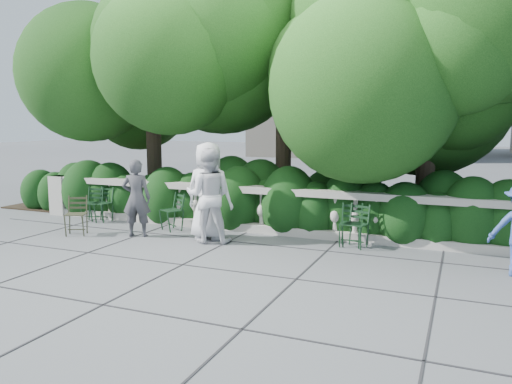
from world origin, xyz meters
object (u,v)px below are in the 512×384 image
at_px(chair_d, 349,248).
at_px(chair_e, 352,249).
at_px(person_woman_grey, 136,198).
at_px(person_casual_man, 209,196).
at_px(chair_b, 98,223).
at_px(person_businessman, 209,191).
at_px(chair_a, 89,223).
at_px(chair_c, 166,231).
at_px(chair_weathered, 75,236).

height_order(chair_d, chair_e, same).
bearing_deg(person_woman_grey, person_casual_man, 164.31).
relative_size(chair_b, person_casual_man, 0.45).
relative_size(chair_d, person_woman_grey, 0.52).
xyz_separation_m(chair_b, chair_d, (6.03, -0.09, 0.00)).
height_order(chair_b, person_businessman, person_businessman).
height_order(chair_a, person_casual_man, person_casual_man).
distance_m(chair_b, chair_e, 6.08).
xyz_separation_m(chair_b, person_woman_grey, (1.73, -0.81, 0.81)).
relative_size(chair_b, chair_c, 1.00).
height_order(chair_a, person_businessman, person_businessman).
bearing_deg(chair_c, chair_e, 29.27).
bearing_deg(person_woman_grey, chair_d, 169.22).
distance_m(chair_a, chair_weathered, 1.43).
height_order(chair_weathered, person_casual_man, person_casual_man).
bearing_deg(person_businessman, person_woman_grey, 10.04).
distance_m(chair_a, person_businessman, 3.56).
bearing_deg(chair_d, chair_e, -33.07).
bearing_deg(person_businessman, chair_b, -11.57).
height_order(chair_d, person_casual_man, person_casual_man).
bearing_deg(chair_weathered, chair_e, -15.72).
bearing_deg(chair_c, chair_b, -156.09).
bearing_deg(chair_e, chair_b, -168.15).
bearing_deg(person_casual_man, chair_e, 174.88).
bearing_deg(person_businessman, person_casual_man, 114.86).
xyz_separation_m(chair_e, chair_weathered, (-5.55, -1.22, 0.00)).
bearing_deg(chair_b, person_woman_grey, -21.49).
bearing_deg(person_casual_man, chair_b, -28.22).
xyz_separation_m(chair_weathered, person_businessman, (2.69, 0.89, 0.99)).
xyz_separation_m(chair_d, person_businessman, (-2.80, -0.36, 0.99)).
bearing_deg(chair_weathered, person_woman_grey, -4.21).
height_order(chair_c, chair_d, same).
height_order(chair_c, person_casual_man, person_casual_man).
xyz_separation_m(chair_a, chair_d, (6.20, 0.01, 0.00)).
relative_size(chair_weathered, person_casual_man, 0.45).
relative_size(chair_d, chair_e, 1.00).
xyz_separation_m(person_woman_grey, person_casual_man, (1.62, 0.13, 0.13)).
height_order(chair_e, person_casual_man, person_casual_man).
height_order(person_woman_grey, person_casual_man, person_casual_man).
relative_size(chair_weathered, person_woman_grey, 0.52).
relative_size(chair_a, chair_b, 1.00).
bearing_deg(person_casual_man, person_businessman, -78.22).
relative_size(chair_b, person_woman_grey, 0.52).
bearing_deg(chair_d, chair_weathered, -171.27).
relative_size(chair_e, person_woman_grey, 0.52).
bearing_deg(person_businessman, chair_c, -16.78).
bearing_deg(person_woman_grey, chair_weathered, 3.61).
xyz_separation_m(chair_d, chair_e, (0.06, -0.03, 0.00)).
bearing_deg(chair_c, person_businessman, 15.49).
xyz_separation_m(chair_a, chair_b, (0.17, 0.10, 0.00)).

